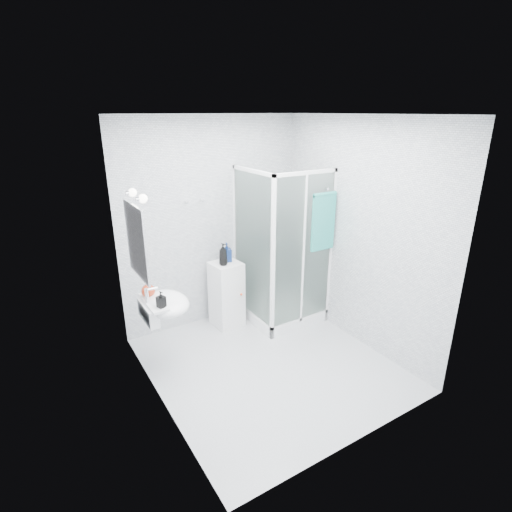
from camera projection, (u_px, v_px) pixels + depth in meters
room at (270, 253)px, 3.96m from camera, size 2.40×2.60×2.60m
shower_enclosure at (280, 289)px, 5.19m from camera, size 0.90×0.95×2.00m
wall_basin at (163, 305)px, 4.00m from camera, size 0.46×0.56×0.35m
mirror at (136, 241)px, 3.66m from camera, size 0.02×0.60×0.70m
vanity_lights at (137, 196)px, 3.54m from camera, size 0.10×0.40×0.08m
wall_hooks at (194, 201)px, 4.73m from camera, size 0.23×0.06×0.03m
storage_cabinet at (227, 294)px, 5.10m from camera, size 0.38×0.39×0.85m
hand_towel at (323, 220)px, 4.71m from camera, size 0.33×0.05×0.70m
shampoo_bottle_a at (223, 254)px, 4.85m from camera, size 0.14×0.14×0.27m
shampoo_bottle_b at (227, 252)px, 4.97m from camera, size 0.14×0.14×0.24m
soap_dispenser_orange at (148, 288)px, 4.01m from camera, size 0.14×0.14×0.18m
soap_dispenser_black at (161, 299)px, 3.79m from camera, size 0.09×0.09×0.16m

